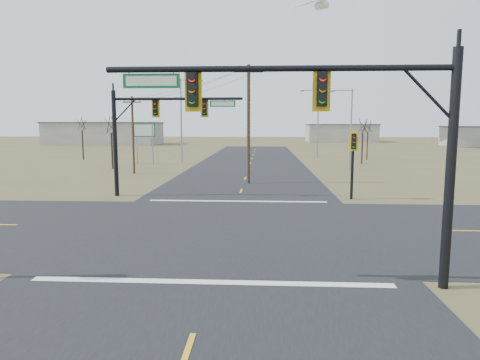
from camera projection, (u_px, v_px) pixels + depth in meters
name	position (u px, v px, depth m)	size (l,w,h in m)	color
ground	(229.00, 228.00, 21.52)	(320.00, 320.00, 0.00)	brown
road_ew	(229.00, 228.00, 21.52)	(160.00, 14.00, 0.02)	black
road_ns	(229.00, 228.00, 21.52)	(14.00, 160.00, 0.02)	black
stop_bar_near	(210.00, 282.00, 14.09)	(12.00, 0.40, 0.01)	silver
stop_bar_far	(238.00, 201.00, 28.94)	(12.00, 0.40, 0.01)	silver
mast_arm_near	(334.00, 116.00, 13.18)	(10.85, 0.48, 7.49)	black
mast_arm_far	(154.00, 121.00, 30.43)	(9.36, 0.46, 7.59)	black
pedestal_signal_ne	(353.00, 150.00, 29.34)	(0.65, 0.57, 4.75)	black
utility_pole_near	(248.00, 123.00, 37.18)	(2.51, 0.30, 10.27)	#4C3820
utility_pole_far	(133.00, 133.00, 44.96)	(1.98, 0.23, 8.10)	#4C3820
highway_sign	(144.00, 135.00, 56.46)	(2.83, 0.31, 5.31)	gray
streetlight_a	(349.00, 125.00, 48.70)	(2.58, 0.35, 9.21)	gray
streetlight_b	(316.00, 119.00, 66.45)	(2.97, 0.40, 10.61)	gray
streetlight_c	(183.00, 115.00, 59.58)	(3.21, 0.46, 11.48)	gray
bare_tree_a	(111.00, 124.00, 49.68)	(2.79, 2.79, 6.60)	black
bare_tree_b	(82.00, 123.00, 62.54)	(3.04, 3.04, 6.67)	black
bare_tree_c	(363.00, 126.00, 56.12)	(3.15, 3.15, 6.38)	black
bare_tree_d	(368.00, 126.00, 62.35)	(2.80, 2.80, 6.22)	black
warehouse_left	(105.00, 134.00, 112.43)	(28.00, 14.00, 5.50)	#ABA497
warehouse_mid	(341.00, 133.00, 128.76)	(20.00, 12.00, 5.00)	#ABA497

